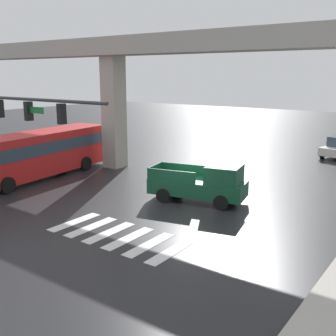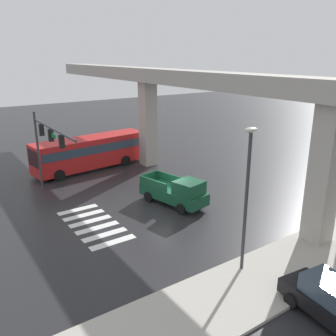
# 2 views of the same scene
# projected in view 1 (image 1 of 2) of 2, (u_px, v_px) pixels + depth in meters

# --- Properties ---
(ground_plane) EXTENTS (120.00, 120.00, 0.00)m
(ground_plane) POSITION_uv_depth(u_px,v_px,m) (189.00, 203.00, 21.74)
(ground_plane) COLOR #232326
(crosswalk_stripes) EXTENTS (6.05, 2.80, 0.01)m
(crosswalk_stripes) POSITION_uv_depth(u_px,v_px,m) (119.00, 235.00, 17.41)
(crosswalk_stripes) COLOR silver
(crosswalk_stripes) RESTS_ON ground
(elevated_overpass) EXTENTS (55.43, 2.17, 9.12)m
(elevated_overpass) POSITION_uv_depth(u_px,v_px,m) (231.00, 54.00, 23.33)
(elevated_overpass) COLOR #ADA89E
(elevated_overpass) RESTS_ON ground
(pickup_truck) EXTENTS (5.39, 2.96, 2.08)m
(pickup_truck) POSITION_uv_depth(u_px,v_px,m) (203.00, 184.00, 21.79)
(pickup_truck) COLOR #14472D
(pickup_truck) RESTS_ON ground
(city_bus) EXTENTS (3.71, 11.01, 2.99)m
(city_bus) POSITION_uv_depth(u_px,v_px,m) (40.00, 151.00, 26.93)
(city_bus) COLOR red
(city_bus) RESTS_ON ground
(traffic_signal_mast) EXTENTS (8.69, 0.32, 6.20)m
(traffic_signal_mast) POSITION_uv_depth(u_px,v_px,m) (14.00, 121.00, 18.85)
(traffic_signal_mast) COLOR #38383D
(traffic_signal_mast) RESTS_ON ground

